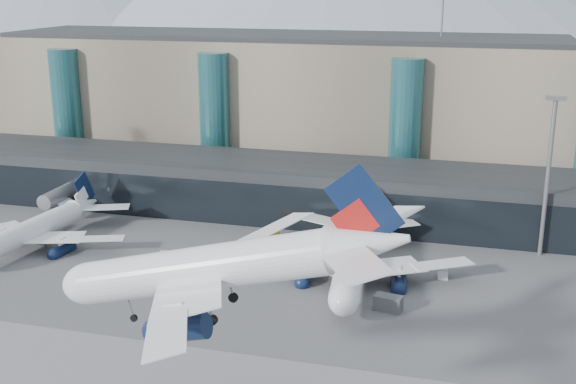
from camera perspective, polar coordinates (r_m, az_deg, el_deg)
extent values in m
plane|color=#515154|center=(81.73, -0.69, -14.88)|extent=(900.00, 900.00, 0.00)
cube|color=black|center=(132.04, 6.14, -0.14)|extent=(170.00, 18.00, 10.00)
cube|color=black|center=(123.94, 5.47, -1.72)|extent=(170.00, 0.40, 8.00)
cylinder|color=slate|center=(141.37, -17.21, -0.02)|extent=(2.80, 14.00, 2.80)
cube|color=slate|center=(142.22, -17.11, -1.18)|extent=(1.20, 1.20, 2.40)
cylinder|color=slate|center=(121.91, 5.31, -1.93)|extent=(2.80, 14.00, 2.80)
cube|color=slate|center=(122.89, 5.27, -3.26)|extent=(1.20, 1.20, 2.40)
cube|color=gray|center=(165.52, -0.59, 6.89)|extent=(130.00, 30.00, 30.00)
cube|color=black|center=(163.66, -0.60, 12.25)|extent=(123.50, 28.00, 1.00)
cylinder|color=#256067|center=(169.33, -17.02, 6.04)|extent=(6.40, 6.40, 28.00)
cylinder|color=#256067|center=(153.82, -5.81, 5.69)|extent=(6.40, 6.40, 28.00)
cylinder|color=#256067|center=(144.69, 9.23, 4.88)|extent=(6.40, 6.40, 28.00)
cylinder|color=slate|center=(157.48, 12.16, 14.46)|extent=(0.40, 0.40, 16.00)
cylinder|color=slate|center=(119.50, 19.81, 0.92)|extent=(0.70, 0.70, 25.00)
cube|color=slate|center=(116.94, 20.42, 6.97)|extent=(3.00, 1.20, 0.60)
cylinder|color=white|center=(62.91, -5.45, -4.77)|extent=(23.99, 5.07, 3.95)
ellipsoid|color=white|center=(68.26, -14.71, -3.53)|extent=(5.71, 4.21, 3.95)
cone|color=white|center=(58.85, 8.49, -6.22)|extent=(6.99, 4.27, 3.95)
cube|color=white|center=(55.39, -7.27, -8.62)|extent=(11.81, 17.95, 0.20)
cylinder|color=#0D1A3B|center=(58.45, -7.58, -9.42)|extent=(4.86, 2.39, 2.17)
cube|color=white|center=(54.45, 7.65, -7.88)|extent=(6.86, 9.46, 0.16)
cube|color=white|center=(69.99, -1.42, -3.04)|extent=(13.04, 17.76, 0.20)
cylinder|color=#0D1A3B|center=(69.33, -3.03, -5.03)|extent=(4.86, 2.39, 2.17)
cube|color=white|center=(63.16, 9.22, -4.45)|extent=(7.45, 9.35, 0.16)
cube|color=#0D1A3B|center=(57.67, 8.95, -3.35)|extent=(5.90, 0.52, 6.95)
cube|color=#B41816|center=(58.22, 7.91, -4.35)|extent=(3.95, 0.46, 3.80)
cylinder|color=slate|center=(67.40, -11.96, -5.94)|extent=(0.16, 0.16, 3.16)
cylinder|color=black|center=(67.93, -11.89, -7.02)|extent=(0.71, 0.28, 0.70)
cylinder|color=black|center=(62.10, -5.34, -9.03)|extent=(0.92, 0.39, 0.90)
cylinder|color=black|center=(66.08, -3.72, -7.37)|extent=(0.92, 0.39, 0.90)
cylinder|color=white|center=(126.19, -19.22, -2.18)|extent=(6.33, 22.86, 3.74)
cone|color=white|center=(136.82, -15.32, -0.34)|extent=(4.46, 6.84, 3.74)
cube|color=white|center=(122.61, -15.84, -2.72)|extent=(17.04, 10.29, 0.19)
cylinder|color=#0D1A3B|center=(123.43, -16.85, -3.62)|extent=(2.57, 4.72, 2.06)
cube|color=white|center=(134.16, -13.78, -0.47)|extent=(8.99, 6.06, 0.15)
cube|color=white|center=(132.76, -21.40, -1.78)|extent=(16.61, 13.13, 0.19)
cylinder|color=#0D1A3B|center=(131.17, -21.06, -2.84)|extent=(2.57, 4.72, 2.06)
cube|color=white|center=(139.47, -16.81, -0.06)|extent=(8.73, 7.42, 0.15)
cube|color=#0D1A3B|center=(136.26, -15.33, 0.90)|extent=(0.87, 5.58, 6.59)
cube|color=white|center=(135.82, -15.54, 0.35)|extent=(0.69, 3.74, 3.60)
cylinder|color=slate|center=(121.51, -21.51, -4.35)|extent=(0.15, 0.15, 2.99)
cylinder|color=black|center=(121.96, -21.45, -4.93)|extent=(0.31, 0.69, 0.66)
cylinder|color=black|center=(126.67, -18.01, -3.79)|extent=(0.43, 0.89, 0.85)
cylinder|color=black|center=(129.48, -19.55, -3.50)|extent=(0.43, 0.89, 0.85)
cylinder|color=white|center=(106.49, 5.15, -4.42)|extent=(6.83, 25.65, 4.20)
ellipsoid|color=white|center=(94.77, 4.60, -7.13)|extent=(4.79, 6.29, 4.20)
cone|color=white|center=(121.77, 5.71, -1.62)|extent=(4.94, 7.64, 4.20)
cube|color=white|center=(108.28, 10.01, -4.65)|extent=(18.69, 14.61, 0.21)
cylinder|color=#0D1A3B|center=(107.69, 8.80, -5.94)|extent=(2.83, 5.28, 2.31)
cube|color=white|center=(121.55, 8.09, -1.64)|extent=(9.83, 8.27, 0.17)
cube|color=white|center=(109.31, 0.46, -4.18)|extent=(19.12, 11.71, 0.21)
cylinder|color=#0D1A3B|center=(108.47, 1.48, -5.57)|extent=(2.83, 5.28, 2.31)
cube|color=white|center=(122.06, 3.33, -1.42)|extent=(10.09, 6.88, 0.17)
cube|color=slate|center=(121.12, 5.76, -0.06)|extent=(0.91, 6.26, 7.39)
cube|color=white|center=(120.44, 5.71, -0.78)|extent=(0.73, 4.20, 4.04)
cylinder|color=slate|center=(99.34, 4.74, -7.70)|extent=(0.17, 0.17, 3.36)
cylinder|color=black|center=(99.95, 4.72, -8.47)|extent=(0.34, 0.77, 0.75)
cylinder|color=black|center=(108.94, 6.47, -6.35)|extent=(0.47, 0.99, 0.96)
cylinder|color=black|center=(109.22, 3.81, -6.21)|extent=(0.47, 0.99, 0.96)
cube|color=silver|center=(114.15, -9.40, -5.17)|extent=(3.24, 2.01, 1.74)
cube|color=#C48817|center=(122.85, -1.41, -3.37)|extent=(2.92, 3.44, 1.70)
cube|color=#454549|center=(98.28, 7.91, -8.68)|extent=(3.99, 2.58, 2.06)
cube|color=#454549|center=(132.89, -19.37, -2.70)|extent=(1.97, 3.72, 2.08)
cube|color=silver|center=(110.07, 12.10, -6.25)|extent=(1.73, 2.62, 1.43)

